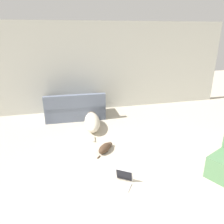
% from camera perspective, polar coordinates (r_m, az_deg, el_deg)
% --- Properties ---
extents(ground_plane, '(20.00, 20.00, 0.00)m').
position_cam_1_polar(ground_plane, '(3.59, 17.36, -23.31)').
color(ground_plane, '#BCB29E').
extents(wall_back, '(7.83, 0.06, 2.71)m').
position_cam_1_polar(wall_back, '(7.04, -1.00, 11.68)').
color(wall_back, beige).
rests_on(wall_back, ground_plane).
extents(couch, '(1.72, 0.93, 0.78)m').
position_cam_1_polar(couch, '(6.55, -9.61, 0.86)').
color(couch, slate).
rests_on(couch, ground_plane).
extents(dog, '(0.50, 1.56, 0.38)m').
position_cam_1_polar(dog, '(5.84, -5.25, -2.27)').
color(dog, beige).
rests_on(dog, ground_plane).
extents(cat, '(0.45, 0.51, 0.17)m').
position_cam_1_polar(cat, '(4.73, -1.78, -9.31)').
color(cat, '#473323').
rests_on(cat, ground_plane).
extents(laptop_open, '(0.40, 0.40, 0.24)m').
position_cam_1_polar(laptop_open, '(3.86, 2.95, -17.19)').
color(laptop_open, '#B7B7BC').
rests_on(laptop_open, ground_plane).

